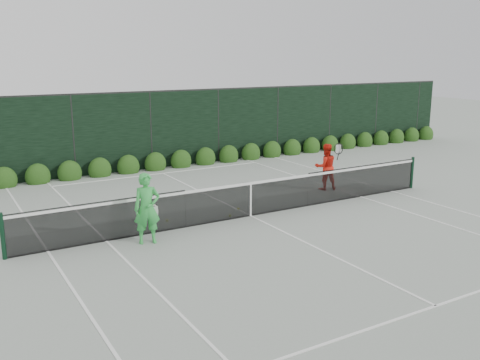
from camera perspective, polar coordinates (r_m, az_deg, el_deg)
ground at (r=15.04m, az=1.13°, el=-3.86°), size 80.00×80.00×0.00m
tennis_net at (r=14.88m, az=1.06°, el=-1.92°), size 12.90×0.10×1.07m
player_woman at (r=12.91m, az=-9.89°, el=-3.01°), size 0.70×0.54×1.71m
player_man at (r=18.04m, az=9.12°, el=1.41°), size 0.93×0.79×1.55m
court_lines at (r=15.04m, az=1.13°, el=-3.84°), size 11.03×23.83×0.01m
windscreen_fence at (r=12.49m, az=7.68°, el=-0.34°), size 32.00×21.07×3.06m
hedge_row at (r=21.22m, az=-9.01°, el=1.70°), size 31.66×0.65×0.94m
tennis_balls at (r=15.06m, az=-2.94°, el=-3.73°), size 2.31×0.53×0.07m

